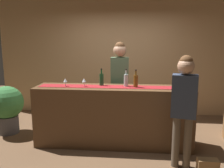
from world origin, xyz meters
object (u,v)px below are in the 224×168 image
object	(u,v)px
wine_bottle_clear	(126,80)
wine_bottle_amber	(136,81)
potted_plant_tall	(7,106)
customer_sipping	(184,101)
handbag	(208,167)
wine_bottle_green	(102,79)
wine_glass_mid_counter	(65,80)
wine_glass_near_customer	(84,80)
bartender	(120,77)

from	to	relation	value
wine_bottle_clear	wine_bottle_amber	bearing A→B (deg)	-19.09
wine_bottle_amber	potted_plant_tall	world-z (taller)	wine_bottle_amber
customer_sipping	handbag	bearing A→B (deg)	-14.94
wine_bottle_green	wine_glass_mid_counter	size ratio (longest dim) A/B	2.10
wine_glass_mid_counter	potted_plant_tall	size ratio (longest dim) A/B	0.15
wine_bottle_amber	wine_bottle_clear	distance (m)	0.17
customer_sipping	wine_glass_near_customer	bearing A→B (deg)	168.98
potted_plant_tall	handbag	distance (m)	3.73
wine_bottle_green	wine_glass_mid_counter	distance (m)	0.62
wine_glass_mid_counter	potted_plant_tall	xyz separation A→B (m)	(-1.30, 0.37, -0.60)
handbag	wine_glass_near_customer	bearing A→B (deg)	156.04
wine_bottle_green	wine_bottle_amber	world-z (taller)	same
bartender	potted_plant_tall	distance (m)	2.29
wine_bottle_clear	potted_plant_tall	distance (m)	2.43
wine_bottle_amber	customer_sipping	world-z (taller)	customer_sipping
wine_glass_mid_counter	wine_bottle_green	bearing A→B (deg)	12.75
customer_sipping	potted_plant_tall	bearing A→B (deg)	174.66
wine_glass_mid_counter	customer_sipping	xyz separation A→B (m)	(1.87, -0.63, -0.14)
bartender	potted_plant_tall	xyz separation A→B (m)	(-2.20, -0.25, -0.58)
bartender	potted_plant_tall	size ratio (longest dim) A/B	1.90
bartender	handbag	world-z (taller)	bartender
wine_bottle_green	wine_glass_mid_counter	bearing A→B (deg)	-167.25
wine_bottle_clear	potted_plant_tall	xyz separation A→B (m)	(-2.34, 0.28, -0.61)
wine_bottle_green	handbag	world-z (taller)	wine_bottle_green
wine_bottle_amber	wine_glass_near_customer	xyz separation A→B (m)	(-0.88, -0.00, -0.01)
wine_glass_near_customer	wine_glass_mid_counter	world-z (taller)	same
wine_bottle_clear	handbag	size ratio (longest dim) A/B	1.08
wine_bottle_green	bartender	size ratio (longest dim) A/B	0.17
wine_bottle_amber	wine_glass_mid_counter	bearing A→B (deg)	-178.21
wine_bottle_green	wine_bottle_clear	xyz separation A→B (m)	(0.43, -0.04, 0.00)
wine_glass_near_customer	bartender	xyz separation A→B (m)	(0.58, 0.59, -0.02)
wine_bottle_amber	wine_bottle_clear	world-z (taller)	same
wine_glass_near_customer	customer_sipping	bearing A→B (deg)	-23.24
wine_bottle_clear	handbag	world-z (taller)	wine_bottle_clear
bartender	handbag	distance (m)	2.19
wine_glass_mid_counter	wine_glass_near_customer	bearing A→B (deg)	5.87
wine_glass_mid_counter	bartender	xyz separation A→B (m)	(0.90, 0.62, -0.02)
customer_sipping	wine_glass_mid_counter	bearing A→B (deg)	173.51
wine_bottle_clear	wine_glass_mid_counter	size ratio (longest dim) A/B	2.10
wine_bottle_clear	wine_glass_near_customer	xyz separation A→B (m)	(-0.72, -0.06, -0.01)
wine_bottle_amber	handbag	world-z (taller)	wine_bottle_amber
wine_bottle_amber	bartender	bearing A→B (deg)	117.69
wine_glass_mid_counter	handbag	distance (m)	2.57
bartender	handbag	bearing A→B (deg)	130.17
wine_glass_near_customer	customer_sipping	xyz separation A→B (m)	(1.55, -0.67, -0.14)
wine_bottle_amber	potted_plant_tall	bearing A→B (deg)	172.44
wine_glass_mid_counter	potted_plant_tall	distance (m)	1.48
potted_plant_tall	handbag	bearing A→B (deg)	-18.53
customer_sipping	handbag	world-z (taller)	customer_sipping
wine_bottle_clear	handbag	xyz separation A→B (m)	(1.17, -0.90, -1.04)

